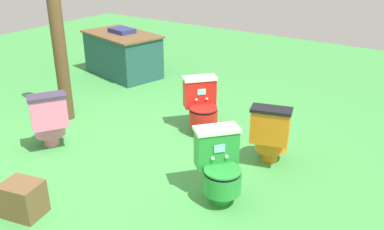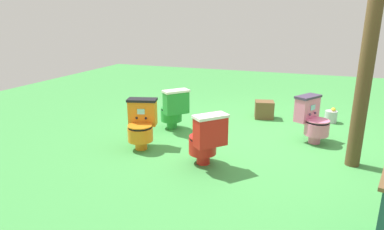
{
  "view_description": "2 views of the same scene",
  "coord_description": "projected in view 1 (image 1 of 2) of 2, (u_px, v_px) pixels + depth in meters",
  "views": [
    {
      "loc": [
        3.19,
        -3.09,
        2.44
      ],
      "look_at": [
        0.73,
        0.54,
        0.54
      ],
      "focal_mm": 39.56,
      "sensor_mm": 36.0,
      "label": 1
    },
    {
      "loc": [
        -0.81,
        5.06,
        1.89
      ],
      "look_at": [
        0.94,
        0.35,
        0.41
      ],
      "focal_mm": 31.12,
      "sensor_mm": 36.0,
      "label": 2
    }
  ],
  "objects": [
    {
      "name": "toilet_green",
      "position": [
        220.0,
        166.0,
        4.08
      ],
      "size": [
        0.63,
        0.63,
        0.73
      ],
      "rotation": [
        0.0,
        0.0,
        3.99
      ],
      "color": "green",
      "rests_on": "ground"
    },
    {
      "name": "small_crate",
      "position": [
        23.0,
        199.0,
        3.92
      ],
      "size": [
        0.41,
        0.36,
        0.34
      ],
      "primitive_type": "cube",
      "rotation": [
        0.0,
        0.0,
        0.22
      ],
      "color": "brown",
      "rests_on": "ground"
    },
    {
      "name": "toilet_red",
      "position": [
        202.0,
        106.0,
        5.5
      ],
      "size": [
        0.63,
        0.63,
        0.73
      ],
      "rotation": [
        0.0,
        0.0,
        3.98
      ],
      "color": "red",
      "rests_on": "ground"
    },
    {
      "name": "ground",
      "position": [
        115.0,
        159.0,
        4.96
      ],
      "size": [
        14.0,
        14.0,
        0.0
      ],
      "primitive_type": "plane",
      "color": "#429947"
    },
    {
      "name": "toilet_orange",
      "position": [
        271.0,
        134.0,
        4.72
      ],
      "size": [
        0.52,
        0.58,
        0.73
      ],
      "rotation": [
        0.0,
        0.0,
        0.27
      ],
      "color": "orange",
      "rests_on": "ground"
    },
    {
      "name": "toilet_pink",
      "position": [
        49.0,
        120.0,
        5.08
      ],
      "size": [
        0.63,
        0.6,
        0.73
      ],
      "rotation": [
        0.0,
        0.0,
        1.01
      ],
      "color": "pink",
      "rests_on": "ground"
    },
    {
      "name": "vendor_table",
      "position": [
        123.0,
        54.0,
        7.75
      ],
      "size": [
        1.62,
        1.18,
        0.85
      ],
      "rotation": [
        0.0,
        0.0,
        -0.24
      ],
      "color": "#23514C",
      "rests_on": "ground"
    },
    {
      "name": "wooden_post",
      "position": [
        58.0,
        39.0,
        5.6
      ],
      "size": [
        0.18,
        0.18,
        2.29
      ],
      "primitive_type": "cylinder",
      "color": "brown",
      "rests_on": "ground"
    }
  ]
}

